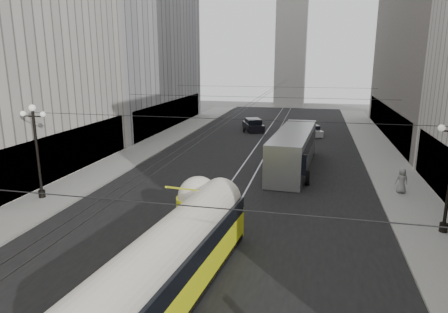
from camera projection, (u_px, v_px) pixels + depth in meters
The scene contains 14 objects.
road at pixel (255, 159), 38.45m from camera, with size 20.00×85.00×0.02m, color black.
sidewalk_left at pixel (153, 145), 44.34m from camera, with size 4.00×72.00×0.15m, color gray.
sidewalk_right at pixel (382, 157), 39.15m from camera, with size 4.00×72.00×0.15m, color gray.
rail_left at pixel (248, 159), 38.61m from camera, with size 0.12×85.00×0.04m, color gray.
rail_right at pixel (263, 160), 38.29m from camera, with size 0.12×85.00×0.04m, color gray.
building_left_far at pixel (128, 22), 54.05m from camera, with size 12.60×28.60×28.60m.
distant_tower at pixel (292, 30), 79.86m from camera, with size 6.00×6.00×31.36m.
lamppost_left_mid at pixel (37, 146), 26.56m from camera, with size 1.86×0.44×6.37m.
catenary at pixel (256, 99), 36.07m from camera, with size 25.00×72.00×0.23m.
streetcar at pixel (168, 264), 15.50m from camera, with size 3.72×15.21×3.33m.
city_bus at pixel (293, 148), 34.71m from camera, with size 3.67×13.44×3.37m.
sedan_white_far at pixel (311, 131), 50.27m from camera, with size 3.00×4.67×1.37m.
sedan_dark_far at pixel (253, 125), 53.76m from camera, with size 3.70×5.42×1.58m.
pedestrian_sidewalk_right at pixel (402, 181), 28.12m from camera, with size 0.88×0.54×1.80m, color gray.
Camera 1 is at (5.37, -4.52, 9.40)m, focal length 32.00 mm.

